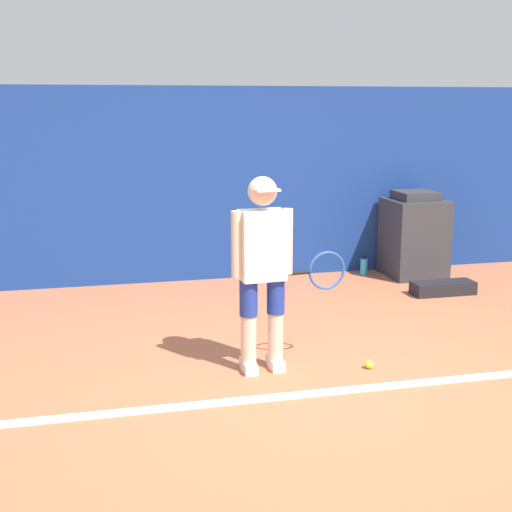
{
  "coord_description": "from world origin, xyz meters",
  "views": [
    {
      "loc": [
        -1.57,
        -4.48,
        2.03
      ],
      "look_at": [
        -0.28,
        0.8,
        0.86
      ],
      "focal_mm": 50.0,
      "sensor_mm": 36.0,
      "label": 1
    }
  ],
  "objects_px": {
    "tennis_player": "(264,266)",
    "tennis_ball": "(369,364)",
    "equipment_bag": "(443,288)",
    "water_bottle": "(364,266)",
    "covered_chair": "(414,236)"
  },
  "relations": [
    {
      "from": "water_bottle",
      "to": "tennis_player",
      "type": "bearing_deg",
      "value": -125.41
    },
    {
      "from": "covered_chair",
      "to": "tennis_player",
      "type": "bearing_deg",
      "value": -134.2
    },
    {
      "from": "tennis_player",
      "to": "water_bottle",
      "type": "distance_m",
      "value": 3.45
    },
    {
      "from": "tennis_player",
      "to": "tennis_ball",
      "type": "relative_size",
      "value": 22.15
    },
    {
      "from": "tennis_player",
      "to": "water_bottle",
      "type": "bearing_deg",
      "value": 50.08
    },
    {
      "from": "tennis_player",
      "to": "covered_chair",
      "type": "height_order",
      "value": "tennis_player"
    },
    {
      "from": "water_bottle",
      "to": "tennis_ball",
      "type": "bearing_deg",
      "value": -111.4
    },
    {
      "from": "covered_chair",
      "to": "equipment_bag",
      "type": "bearing_deg",
      "value": -94.1
    },
    {
      "from": "covered_chair",
      "to": "equipment_bag",
      "type": "height_order",
      "value": "covered_chair"
    },
    {
      "from": "tennis_ball",
      "to": "covered_chair",
      "type": "height_order",
      "value": "covered_chair"
    },
    {
      "from": "tennis_ball",
      "to": "tennis_player",
      "type": "bearing_deg",
      "value": 167.15
    },
    {
      "from": "water_bottle",
      "to": "covered_chair",
      "type": "bearing_deg",
      "value": -16.85
    },
    {
      "from": "equipment_bag",
      "to": "water_bottle",
      "type": "height_order",
      "value": "water_bottle"
    },
    {
      "from": "tennis_player",
      "to": "tennis_ball",
      "type": "distance_m",
      "value": 1.15
    },
    {
      "from": "tennis_player",
      "to": "equipment_bag",
      "type": "bearing_deg",
      "value": 30.3
    }
  ]
}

